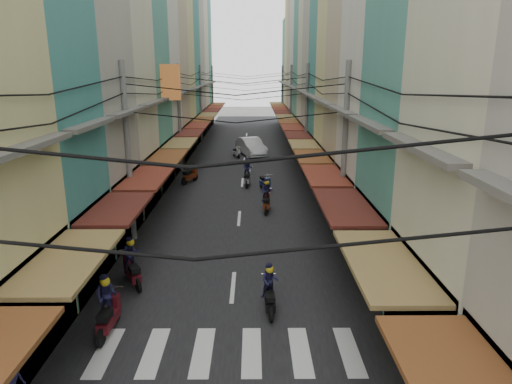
{
  "coord_description": "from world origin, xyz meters",
  "views": [
    {
      "loc": [
        0.74,
        -17.38,
        7.86
      ],
      "look_at": [
        0.91,
        5.1,
        1.74
      ],
      "focal_mm": 32.0,
      "sensor_mm": 36.0,
      "label": 1
    }
  ],
  "objects_px": {
    "white_car": "(251,155)",
    "traffic_sign": "(379,225)",
    "market_umbrella": "(464,258)",
    "bicycle": "(412,274)"
  },
  "relations": [
    {
      "from": "white_car",
      "to": "traffic_sign",
      "type": "relative_size",
      "value": 2.03
    },
    {
      "from": "white_car",
      "to": "market_umbrella",
      "type": "xyz_separation_m",
      "value": [
        6.6,
        -29.05,
        2.25
      ]
    },
    {
      "from": "market_umbrella",
      "to": "traffic_sign",
      "type": "xyz_separation_m",
      "value": [
        -1.6,
        3.64,
        -0.2
      ]
    },
    {
      "from": "white_car",
      "to": "traffic_sign",
      "type": "distance_m",
      "value": 25.97
    },
    {
      "from": "market_umbrella",
      "to": "traffic_sign",
      "type": "relative_size",
      "value": 0.9
    },
    {
      "from": "bicycle",
      "to": "traffic_sign",
      "type": "relative_size",
      "value": 0.62
    },
    {
      "from": "bicycle",
      "to": "white_car",
      "type": "bearing_deg",
      "value": 16.29
    },
    {
      "from": "market_umbrella",
      "to": "white_car",
      "type": "bearing_deg",
      "value": 102.8
    },
    {
      "from": "bicycle",
      "to": "market_umbrella",
      "type": "distance_m",
      "value": 4.25
    },
    {
      "from": "bicycle",
      "to": "traffic_sign",
      "type": "xyz_separation_m",
      "value": [
        -1.44,
        0.05,
        2.05
      ]
    }
  ]
}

